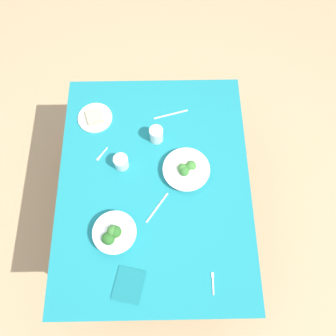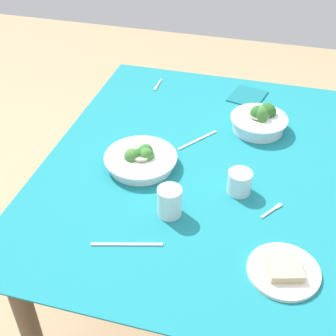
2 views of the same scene
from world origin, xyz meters
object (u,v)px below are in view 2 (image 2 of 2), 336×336
(broccoli_bowl_near, at_px, (141,159))
(water_glass_side, at_px, (239,182))
(fork_by_far_bowl, at_px, (158,85))
(fork_by_near_bowl, at_px, (272,210))
(table_knife_left, at_px, (197,140))
(table_knife_right, at_px, (127,244))
(water_glass_center, at_px, (170,202))
(napkin_folded_upper, at_px, (247,96))
(bread_side_plate, at_px, (284,270))
(broccoli_bowl_far, at_px, (260,120))

(broccoli_bowl_near, relative_size, water_glass_side, 3.20)
(fork_by_far_bowl, bearing_deg, fork_by_near_bowl, 40.87)
(table_knife_left, xyz_separation_m, table_knife_right, (0.60, -0.09, 0.00))
(water_glass_side, relative_size, table_knife_left, 0.41)
(broccoli_bowl_near, bearing_deg, fork_by_far_bowl, -169.39)
(water_glass_center, distance_m, fork_by_far_bowl, 0.88)
(fork_by_near_bowl, relative_size, napkin_folded_upper, 0.53)
(water_glass_side, relative_size, table_knife_right, 0.38)
(water_glass_center, height_order, table_knife_right, water_glass_center)
(fork_by_near_bowl, distance_m, table_knife_right, 0.49)
(water_glass_side, relative_size, fork_by_far_bowl, 0.76)
(fork_by_near_bowl, bearing_deg, bread_side_plate, -133.14)
(broccoli_bowl_near, bearing_deg, table_knife_right, 11.69)
(water_glass_center, height_order, water_glass_side, water_glass_center)
(broccoli_bowl_far, xyz_separation_m, bread_side_plate, (0.73, 0.15, -0.03))
(broccoli_bowl_far, relative_size, water_glass_side, 2.75)
(broccoli_bowl_far, distance_m, table_knife_left, 0.27)
(fork_by_far_bowl, xyz_separation_m, table_knife_right, (1.00, 0.19, -0.00))
(water_glass_side, bearing_deg, broccoli_bowl_near, -97.51)
(broccoli_bowl_far, height_order, napkin_folded_upper, broccoli_bowl_far)
(water_glass_center, bearing_deg, napkin_folded_upper, 170.22)
(broccoli_bowl_far, height_order, broccoli_bowl_near, broccoli_bowl_far)
(broccoli_bowl_near, relative_size, table_knife_right, 1.22)
(bread_side_plate, distance_m, water_glass_side, 0.36)
(water_glass_side, height_order, table_knife_left, water_glass_side)
(bread_side_plate, height_order, fork_by_far_bowl, bread_side_plate)
(broccoli_bowl_far, xyz_separation_m, napkin_folded_upper, (-0.25, -0.08, -0.04))
(water_glass_side, distance_m, fork_by_near_bowl, 0.14)
(table_knife_right, bearing_deg, broccoli_bowl_near, 86.62)
(broccoli_bowl_near, bearing_deg, bread_side_plate, 56.19)
(broccoli_bowl_near, distance_m, napkin_folded_upper, 0.69)
(broccoli_bowl_far, xyz_separation_m, broccoli_bowl_near, (0.36, -0.39, -0.01))
(broccoli_bowl_near, relative_size, water_glass_center, 2.61)
(water_glass_side, distance_m, table_knife_left, 0.33)
(bread_side_plate, height_order, water_glass_center, water_glass_center)
(water_glass_side, bearing_deg, broccoli_bowl_far, 176.87)
(table_knife_right, bearing_deg, fork_by_far_bowl, 85.96)
(water_glass_center, xyz_separation_m, table_knife_left, (-0.43, -0.00, -0.05))
(bread_side_plate, distance_m, water_glass_center, 0.41)
(broccoli_bowl_far, bearing_deg, table_knife_left, -56.53)
(fork_by_near_bowl, relative_size, table_knife_right, 0.40)
(broccoli_bowl_near, relative_size, fork_by_far_bowl, 2.42)
(broccoli_bowl_near, distance_m, table_knife_left, 0.27)
(broccoli_bowl_near, bearing_deg, water_glass_side, 82.49)
(napkin_folded_upper, bearing_deg, bread_side_plate, 13.43)
(broccoli_bowl_far, height_order, water_glass_side, broccoli_bowl_far)
(fork_by_far_bowl, xyz_separation_m, fork_by_near_bowl, (0.73, 0.61, -0.00))
(broccoli_bowl_near, height_order, table_knife_left, broccoli_bowl_near)
(bread_side_plate, height_order, fork_by_near_bowl, bread_side_plate)
(broccoli_bowl_near, bearing_deg, fork_by_near_bowl, 76.71)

